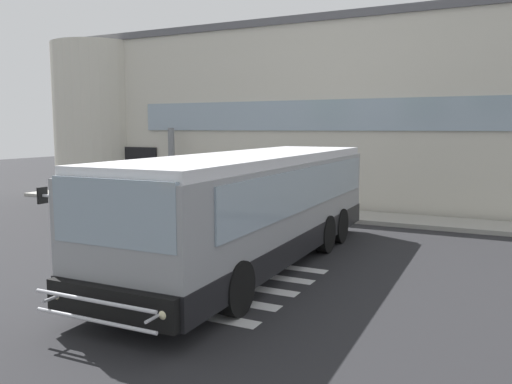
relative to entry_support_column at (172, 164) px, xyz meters
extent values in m
cube|color=#232326|center=(5.65, -5.40, -1.74)|extent=(80.00, 90.00, 0.02)
cube|color=silver|center=(7.65, -11.40, -1.72)|extent=(4.40, 0.36, 0.01)
cube|color=silver|center=(7.65, -10.50, -1.72)|extent=(4.40, 0.36, 0.01)
cube|color=silver|center=(7.65, -9.60, -1.72)|extent=(4.40, 0.36, 0.01)
cube|color=silver|center=(7.65, -8.70, -1.72)|extent=(4.40, 0.36, 0.01)
cube|color=silver|center=(7.65, -7.80, -1.72)|extent=(4.40, 0.36, 0.01)
cube|color=beige|center=(5.65, 6.60, 1.97)|extent=(22.62, 12.00, 7.41)
cube|color=#56565B|center=(5.65, 6.60, 5.83)|extent=(22.82, 12.20, 0.30)
cylinder|color=beige|center=(-5.15, 1.10, 1.97)|extent=(4.40, 4.40, 7.41)
cube|color=black|center=(-2.15, 0.55, -0.53)|extent=(1.80, 0.16, 2.40)
cube|color=#8C9EAD|center=(6.65, 0.56, 2.07)|extent=(16.62, 0.10, 1.20)
cube|color=#9E9B93|center=(5.65, -0.60, -1.65)|extent=(26.62, 2.00, 0.15)
cylinder|color=slate|center=(0.00, 0.00, 0.00)|extent=(0.28, 0.28, 3.16)
cube|color=gray|center=(8.06, -7.88, -0.30)|extent=(2.72, 10.19, 2.15)
cube|color=black|center=(8.06, -7.88, -1.10)|extent=(2.76, 10.23, 0.55)
cube|color=silver|center=(8.06, -7.88, 0.87)|extent=(2.61, 9.98, 0.20)
cube|color=#8C9EAD|center=(8.14, -12.90, 0.30)|extent=(2.35, 0.16, 1.05)
cube|color=#8C9EAD|center=(9.35, -7.56, 0.20)|extent=(0.19, 8.94, 0.95)
cube|color=#8C9EAD|center=(6.76, -7.60, 0.20)|extent=(0.19, 8.94, 0.95)
cube|color=black|center=(8.14, -12.90, 0.65)|extent=(2.15, 0.14, 0.28)
cube|color=black|center=(8.15, -13.03, -1.10)|extent=(2.45, 0.24, 0.52)
sphere|color=beige|center=(9.17, -13.06, -1.08)|extent=(0.18, 0.18, 0.18)
sphere|color=beige|center=(7.12, -13.09, -1.08)|extent=(0.18, 0.18, 0.18)
cylinder|color=#B7B7BF|center=(6.65, -12.73, 0.45)|extent=(0.40, 0.06, 0.05)
cube|color=black|center=(6.45, -12.73, 0.45)|extent=(0.04, 0.20, 0.28)
cylinder|color=black|center=(9.29, -11.13, -1.23)|extent=(0.32, 1.00, 1.00)
cylinder|color=black|center=(6.94, -11.17, -1.23)|extent=(0.32, 1.00, 1.00)
cylinder|color=black|center=(9.20, -5.99, -1.23)|extent=(0.32, 1.00, 1.00)
cylinder|color=black|center=(6.85, -6.03, -1.23)|extent=(0.32, 1.00, 1.00)
cylinder|color=black|center=(9.18, -4.69, -1.23)|extent=(0.32, 1.00, 1.00)
cylinder|color=black|center=(6.83, -4.73, -1.23)|extent=(0.32, 1.00, 1.00)
cylinder|color=#B7B7BF|center=(8.15, -13.40, -1.23)|extent=(2.25, 0.10, 0.06)
cylinder|color=#B7B7BF|center=(8.15, -13.40, -0.93)|extent=(2.25, 0.10, 0.06)
cylinder|color=#B7B7BF|center=(9.12, -13.19, -1.08)|extent=(0.06, 0.50, 0.05)
cylinder|color=#B7B7BF|center=(7.17, -13.22, -1.08)|extent=(0.06, 0.50, 0.05)
cylinder|color=#4C4233|center=(0.90, -0.42, -1.15)|extent=(0.15, 0.15, 0.85)
cylinder|color=#4C4233|center=(0.70, -0.42, -1.15)|extent=(0.15, 0.15, 0.85)
cube|color=#996633|center=(0.80, -0.42, -0.44)|extent=(0.38, 0.22, 0.58)
sphere|color=tan|center=(0.80, -0.42, -0.02)|extent=(0.23, 0.23, 0.23)
cylinder|color=#996633|center=(1.05, -0.42, -0.49)|extent=(0.09, 0.09, 0.55)
cylinder|color=#996633|center=(0.55, -0.42, -0.49)|extent=(0.09, 0.09, 0.55)
cylinder|color=#4C4233|center=(1.68, -1.20, -1.15)|extent=(0.15, 0.15, 0.85)
cylinder|color=#4C4233|center=(1.50, -1.12, -1.15)|extent=(0.15, 0.15, 0.85)
cube|color=#996633|center=(1.59, -1.16, -0.44)|extent=(0.44, 0.36, 0.58)
sphere|color=tan|center=(1.59, -1.16, -0.02)|extent=(0.23, 0.23, 0.23)
cylinder|color=#996633|center=(1.82, -1.26, -0.49)|extent=(0.09, 0.09, 0.55)
cylinder|color=#996633|center=(1.36, -1.05, -0.49)|extent=(0.09, 0.09, 0.55)
camera|label=1|loc=(13.49, -18.85, 1.58)|focal=36.06mm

